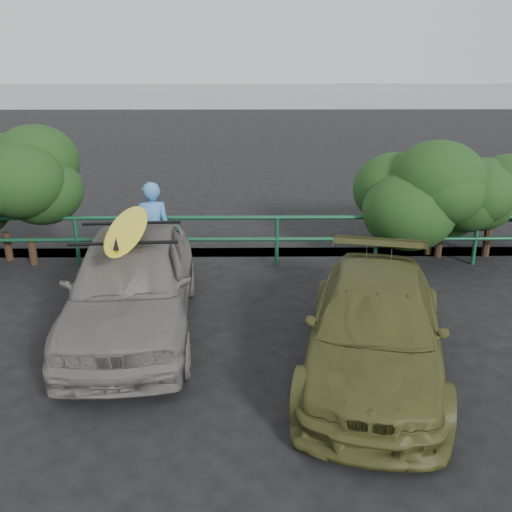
% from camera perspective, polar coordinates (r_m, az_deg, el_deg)
% --- Properties ---
extents(ground, '(80.00, 80.00, 0.00)m').
position_cam_1_polar(ground, '(7.13, -4.41, -15.07)').
color(ground, black).
extents(ocean, '(200.00, 200.00, 0.00)m').
position_cam_1_polar(ocean, '(65.98, -1.04, 15.98)').
color(ocean, slate).
rests_on(ocean, ground).
extents(guardrail, '(14.00, 0.08, 1.04)m').
position_cam_1_polar(guardrail, '(11.42, -2.92, 1.53)').
color(guardrail, '#14462C').
rests_on(guardrail, ground).
extents(shrub_right, '(3.20, 2.40, 2.40)m').
position_cam_1_polar(shrub_right, '(12.55, 20.68, 5.16)').
color(shrub_right, '#1A3A15').
rests_on(shrub_right, ground).
extents(sedan, '(2.16, 4.66, 1.55)m').
position_cam_1_polar(sedan, '(8.84, -12.34, -2.65)').
color(sedan, '#66615B').
rests_on(sedan, ground).
extents(olive_vehicle, '(2.69, 4.64, 1.26)m').
position_cam_1_polar(olive_vehicle, '(7.74, 11.81, -7.04)').
color(olive_vehicle, '#474820').
rests_on(olive_vehicle, ground).
extents(man, '(0.77, 0.59, 1.88)m').
position_cam_1_polar(man, '(10.76, -10.30, 2.43)').
color(man, '#3E79BC').
rests_on(man, ground).
extents(roof_rack, '(1.58, 1.17, 0.05)m').
position_cam_1_polar(roof_rack, '(8.57, -12.72, 2.30)').
color(roof_rack, black).
rests_on(roof_rack, sedan).
extents(surfboard, '(0.73, 2.64, 0.08)m').
position_cam_1_polar(surfboard, '(8.56, -12.75, 2.71)').
color(surfboard, gold).
rests_on(surfboard, roof_rack).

